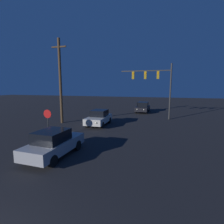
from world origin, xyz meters
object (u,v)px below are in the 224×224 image
utility_pole (60,80)px  car_far (143,107)px  car_near (54,143)px  car_mid (99,118)px  traffic_signal_mast (156,81)px  stop_sign (48,118)px

utility_pole → car_far: bearing=53.0°
car_near → utility_pole: size_ratio=0.47×
car_mid → traffic_signal_mast: bearing=-136.3°
car_mid → traffic_signal_mast: traffic_signal_mast is taller
stop_sign → car_mid: bearing=64.8°
car_mid → utility_pole: (-4.21, -0.08, 3.77)m
car_mid → car_near: bearing=91.7°
traffic_signal_mast → stop_sign: traffic_signal_mast is taller
car_mid → stop_sign: size_ratio=1.87×
car_near → car_mid: same height
stop_sign → utility_pole: bearing=110.8°
traffic_signal_mast → utility_pole: utility_pole is taller
car_far → traffic_signal_mast: traffic_signal_mast is taller
car_near → utility_pole: utility_pole is taller
car_far → car_mid: bearing=73.9°
car_near → car_far: 18.37m
car_mid → car_far: (3.33, 9.93, 0.00)m
stop_sign → traffic_signal_mast: bearing=53.1°
car_far → stop_sign: 15.99m
car_far → stop_sign: stop_sign is taller
car_mid → utility_pole: size_ratio=0.46×
car_near → car_mid: (-0.34, 8.19, 0.00)m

